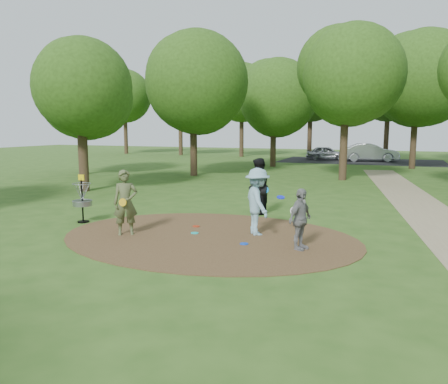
% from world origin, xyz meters
% --- Properties ---
extents(ground, '(100.00, 100.00, 0.00)m').
position_xyz_m(ground, '(0.00, 0.00, 0.00)').
color(ground, '#2D5119').
rests_on(ground, ground).
extents(dirt_clearing, '(8.40, 8.40, 0.02)m').
position_xyz_m(dirt_clearing, '(0.00, 0.00, 0.01)').
color(dirt_clearing, '#47301C').
rests_on(dirt_clearing, ground).
extents(parking_lot, '(14.00, 8.00, 0.01)m').
position_xyz_m(parking_lot, '(2.00, 30.00, 0.00)').
color(parking_lot, black).
rests_on(parking_lot, ground).
extents(player_observer_with_disc, '(0.81, 0.75, 1.85)m').
position_xyz_m(player_observer_with_disc, '(-2.26, -0.62, 0.93)').
color(player_observer_with_disc, '#4D5732').
rests_on(player_observer_with_disc, ground).
extents(player_throwing_with_disc, '(1.45, 1.41, 1.90)m').
position_xyz_m(player_throwing_with_disc, '(1.18, 0.75, 0.95)').
color(player_throwing_with_disc, '#81AEC0').
rests_on(player_throwing_with_disc, ground).
extents(player_walking_with_disc, '(0.82, 1.01, 1.97)m').
position_xyz_m(player_walking_with_disc, '(0.35, 3.58, 0.99)').
color(player_walking_with_disc, black).
rests_on(player_walking_with_disc, ground).
extents(player_waiting_with_disc, '(0.66, 0.98, 1.55)m').
position_xyz_m(player_waiting_with_disc, '(2.62, -0.36, 0.77)').
color(player_waiting_with_disc, gray).
rests_on(player_waiting_with_disc, ground).
extents(disc_ground_cyan, '(0.22, 0.22, 0.02)m').
position_xyz_m(disc_ground_cyan, '(-0.51, 0.18, 0.03)').
color(disc_ground_cyan, '#17BDB6').
rests_on(disc_ground_cyan, dirt_clearing).
extents(disc_ground_blue, '(0.22, 0.22, 0.02)m').
position_xyz_m(disc_ground_blue, '(1.18, -0.41, 0.03)').
color(disc_ground_blue, blue).
rests_on(disc_ground_blue, dirt_clearing).
extents(disc_ground_red, '(0.22, 0.22, 0.02)m').
position_xyz_m(disc_ground_red, '(-0.83, 0.98, 0.03)').
color(disc_ground_red, '#B42A12').
rests_on(disc_ground_red, dirt_clearing).
extents(car_left, '(3.97, 2.13, 1.28)m').
position_xyz_m(car_left, '(-1.11, 30.48, 0.64)').
color(car_left, '#9B9BA2').
rests_on(car_left, ground).
extents(car_right, '(5.12, 2.74, 1.60)m').
position_xyz_m(car_right, '(2.73, 30.09, 0.80)').
color(car_right, '#ABAFB3').
rests_on(car_right, ground).
extents(disc_golf_basket, '(0.63, 0.63, 1.54)m').
position_xyz_m(disc_golf_basket, '(-4.50, 0.30, 0.87)').
color(disc_golf_basket, black).
rests_on(disc_golf_basket, ground).
extents(tree_ring, '(37.54, 45.78, 9.66)m').
position_xyz_m(tree_ring, '(2.07, 11.46, 5.29)').
color(tree_ring, '#332316').
rests_on(tree_ring, ground).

